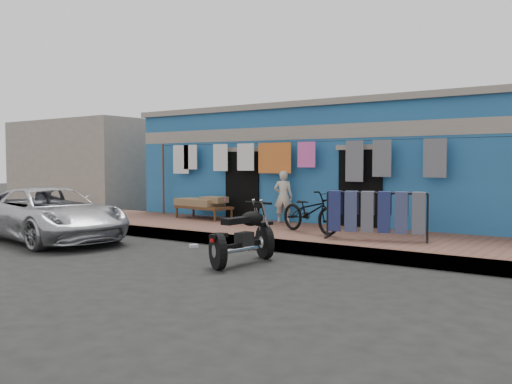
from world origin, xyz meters
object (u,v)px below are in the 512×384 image
at_px(seated_person, 283,197).
at_px(bicycle, 310,207).
at_px(jeans_rack, 376,215).
at_px(motorcycle, 243,234).
at_px(car, 50,213).
at_px(charpoy, 204,208).

height_order(seated_person, bicycle, seated_person).
bearing_deg(jeans_rack, motorcycle, -118.50).
bearing_deg(car, motorcycle, -78.98).
bearing_deg(seated_person, charpoy, -11.29).
relative_size(motorcycle, jeans_rack, 0.80).
height_order(car, jeans_rack, car).
xyz_separation_m(seated_person, bicycle, (1.57, -1.38, -0.09)).
relative_size(seated_person, bicycle, 0.75).
bearing_deg(bicycle, car, 139.83).
xyz_separation_m(seated_person, jeans_rack, (3.15, -1.53, -0.17)).
relative_size(car, charpoy, 2.46).
bearing_deg(motorcycle, bicycle, 95.97).
distance_m(seated_person, motorcycle, 4.49).
distance_m(charpoy, jeans_rack, 5.63).
bearing_deg(charpoy, seated_person, 9.00).
xyz_separation_m(charpoy, jeans_rack, (5.51, -1.16, 0.20)).
relative_size(motorcycle, charpoy, 0.92).
bearing_deg(motorcycle, seated_person, 115.17).
xyz_separation_m(motorcycle, jeans_rack, (1.40, 2.58, 0.21)).
xyz_separation_m(car, charpoy, (1.19, 3.97, -0.09)).
height_order(car, seated_person, seated_person).
height_order(seated_person, charpoy, seated_person).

